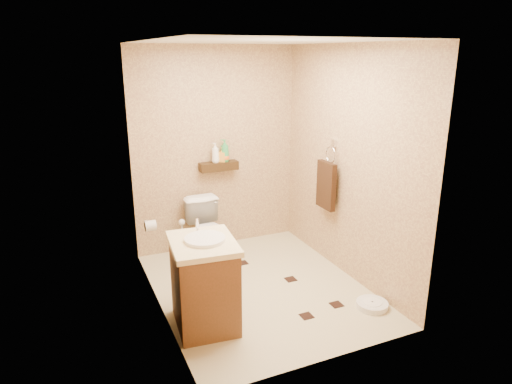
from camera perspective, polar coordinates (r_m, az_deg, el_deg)
name	(u,v)px	position (r m, az deg, el deg)	size (l,w,h in m)	color
ground	(259,288)	(4.76, 0.43, -11.90)	(2.50, 2.50, 0.00)	#C1B48D
wall_back	(216,150)	(5.45, -5.00, 5.26)	(2.00, 0.04, 2.40)	tan
wall_front	(333,216)	(3.27, 9.58, -2.99)	(2.00, 0.04, 2.40)	tan
wall_left	(154,187)	(4.02, -12.63, 0.64)	(0.04, 2.50, 2.40)	tan
wall_right	(348,165)	(4.80, 11.41, 3.39)	(0.04, 2.50, 2.40)	tan
ceiling	(260,41)	(4.17, 0.51, 18.33)	(2.00, 2.50, 0.02)	silver
wall_shelf	(219,166)	(5.41, -4.68, 3.24)	(0.46, 0.14, 0.10)	#37230F
floor_accents	(264,290)	(4.73, 0.95, -12.10)	(1.25, 1.36, 0.01)	black
toilet	(210,232)	(5.24, -5.81, -4.97)	(0.39, 0.69, 0.70)	white
vanity	(204,282)	(4.03, -6.48, -11.13)	(0.60, 0.70, 0.92)	brown
bathroom_scale	(372,305)	(4.56, 14.32, -13.48)	(0.34, 0.34, 0.06)	silver
toilet_brush	(183,243)	(5.45, -9.14, -6.33)	(0.11, 0.11, 0.46)	#175C53
towel_ring	(326,183)	(5.02, 8.80, 1.10)	(0.12, 0.30, 0.76)	silver
toilet_paper	(150,226)	(4.83, -13.07, -4.12)	(0.12, 0.11, 0.12)	silver
bottle_a	(215,153)	(5.36, -5.11, 4.93)	(0.09, 0.09, 0.23)	white
bottle_b	(222,154)	(5.39, -4.26, 4.71)	(0.08, 0.08, 0.18)	gold
bottle_c	(225,156)	(5.41, -3.92, 4.56)	(0.11, 0.11, 0.14)	orange
bottle_d	(225,150)	(5.40, -3.92, 5.21)	(0.10, 0.10, 0.27)	green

